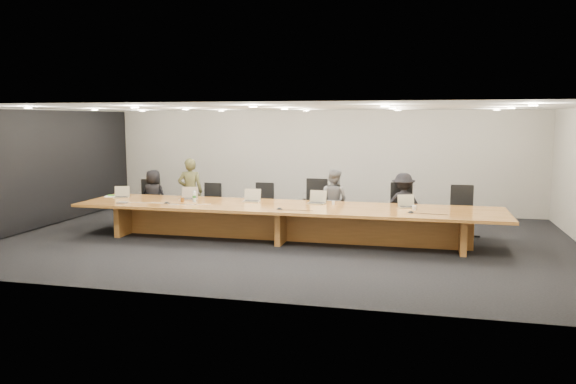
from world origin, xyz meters
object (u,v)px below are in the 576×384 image
(chair_left, at_px, (210,204))
(paper_cup_near, at_px, (333,203))
(mic_left, at_px, (167,202))
(mic_right, at_px, (411,212))
(laptop_d, at_px, (317,197))
(chair_far_left, at_px, (146,201))
(chair_right, at_px, (402,208))
(chair_far_right, at_px, (463,211))
(laptop_b, at_px, (188,193))
(conference_table, at_px, (285,216))
(water_bottle, at_px, (194,197))
(person_a, at_px, (154,197))
(av_box, at_px, (122,203))
(person_c, at_px, (334,200))
(chair_mid_right, at_px, (314,204))
(laptop_a, at_px, (121,192))
(person_b, at_px, (190,192))
(amber_mug, at_px, (182,200))
(laptop_c, at_px, (251,195))
(mic_center, at_px, (279,208))
(chair_mid_left, at_px, (262,205))
(person_d, at_px, (403,204))
(laptop_e, at_px, (407,201))
(paper_cup_far, at_px, (414,208))

(chair_left, bearing_deg, paper_cup_near, -14.04)
(mic_left, bearing_deg, mic_right, -0.39)
(laptop_d, bearing_deg, chair_far_left, 174.62)
(chair_far_left, distance_m, chair_right, 6.31)
(chair_far_left, height_order, paper_cup_near, chair_far_left)
(chair_right, bearing_deg, mic_left, -173.06)
(chair_far_right, relative_size, laptop_b, 3.13)
(conference_table, distance_m, water_bottle, 2.08)
(person_a, xyz_separation_m, mic_left, (1.05, -1.44, 0.10))
(chair_far_right, bearing_deg, av_box, -169.71)
(chair_right, relative_size, water_bottle, 4.89)
(chair_left, xyz_separation_m, chair_right, (4.59, -0.03, 0.07))
(person_c, distance_m, mic_right, 2.35)
(chair_mid_right, height_order, laptop_a, chair_mid_right)
(laptop_a, distance_m, laptop_b, 1.65)
(chair_left, bearing_deg, mic_left, -101.93)
(chair_mid_right, bearing_deg, person_b, -174.14)
(person_c, bearing_deg, amber_mug, 42.52)
(paper_cup_near, distance_m, av_box, 4.56)
(chair_far_left, distance_m, person_b, 1.30)
(conference_table, relative_size, person_a, 6.75)
(chair_mid_right, xyz_separation_m, laptop_c, (-1.23, -0.96, 0.29))
(paper_cup_near, bearing_deg, chair_right, 31.34)
(mic_left, relative_size, mic_center, 1.01)
(chair_mid_left, relative_size, mic_right, 7.80)
(laptop_a, relative_size, amber_mug, 3.49)
(chair_left, height_order, laptop_b, laptop_b)
(person_d, bearing_deg, mic_center, 23.57)
(laptop_a, xyz_separation_m, laptop_d, (4.59, 0.13, 0.01))
(laptop_a, relative_size, laptop_c, 0.92)
(person_d, distance_m, water_bottle, 4.60)
(person_d, distance_m, mic_left, 5.17)
(chair_left, bearing_deg, person_a, -173.86)
(person_a, relative_size, laptop_c, 3.63)
(person_d, bearing_deg, laptop_e, 87.59)
(laptop_a, xyz_separation_m, mic_center, (4.00, -0.78, -0.12))
(conference_table, distance_m, mic_center, 0.56)
(chair_mid_right, xyz_separation_m, person_b, (-3.03, -0.14, 0.22))
(chair_mid_right, bearing_deg, av_box, -151.40)
(person_a, height_order, laptop_b, person_a)
(av_box, bearing_deg, person_b, 61.31)
(person_d, xyz_separation_m, mic_left, (-4.97, -1.42, 0.07))
(laptop_a, bearing_deg, laptop_b, -19.04)
(person_c, relative_size, laptop_c, 3.89)
(chair_left, bearing_deg, water_bottle, -82.12)
(chair_far_right, height_order, paper_cup_far, chair_far_right)
(chair_mid_left, relative_size, paper_cup_far, 11.06)
(laptop_e, distance_m, mic_center, 2.65)
(chair_mid_left, bearing_deg, laptop_d, -28.24)
(chair_mid_left, height_order, laptop_c, chair_mid_left)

